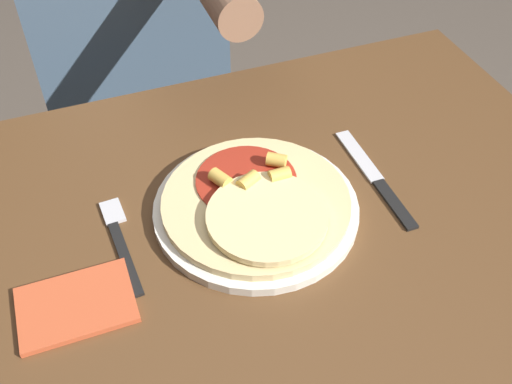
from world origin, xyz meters
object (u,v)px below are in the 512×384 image
(person_diner, at_px, (126,23))
(knife, at_px, (376,179))
(dining_table, at_px, (277,281))
(plate, at_px, (256,209))
(pizza, at_px, (258,203))
(fork, at_px, (120,238))

(person_diner, bearing_deg, knife, -67.41)
(person_diner, bearing_deg, dining_table, -82.58)
(plate, distance_m, knife, 0.19)
(pizza, bearing_deg, fork, 173.30)
(dining_table, height_order, pizza, pizza)
(pizza, xyz_separation_m, person_diner, (-0.06, 0.61, -0.03))
(fork, xyz_separation_m, knife, (0.38, -0.02, 0.00))
(dining_table, relative_size, plate, 3.43)
(pizza, bearing_deg, person_diner, 95.81)
(knife, bearing_deg, pizza, -178.56)
(fork, height_order, person_diner, person_diner)
(knife, height_order, person_diner, person_diner)
(fork, bearing_deg, knife, -2.66)
(person_diner, bearing_deg, pizza, -84.19)
(knife, distance_m, person_diner, 0.65)
(dining_table, distance_m, pizza, 0.16)
(plate, distance_m, pizza, 0.02)
(fork, bearing_deg, person_diner, 77.65)
(plate, xyz_separation_m, knife, (0.19, -0.00, -0.00))
(dining_table, relative_size, fork, 5.59)
(fork, bearing_deg, pizza, -6.70)
(knife, bearing_deg, plate, 179.66)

